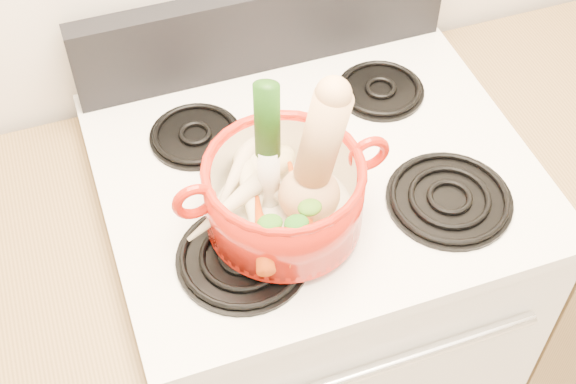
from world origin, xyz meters
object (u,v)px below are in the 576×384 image
object	(u,v)px
dutch_oven	(284,195)
squash	(310,160)
leek	(268,145)
stove_body	(310,308)

from	to	relation	value
dutch_oven	squash	bearing A→B (deg)	-27.47
dutch_oven	squash	distance (m)	0.10
dutch_oven	leek	world-z (taller)	leek
squash	leek	distance (m)	0.07
dutch_oven	leek	bearing A→B (deg)	116.42
stove_body	squash	xyz separation A→B (m)	(-0.06, -0.13, 0.66)
stove_body	dutch_oven	distance (m)	0.59
squash	dutch_oven	bearing A→B (deg)	169.23
stove_body	dutch_oven	bearing A→B (deg)	-131.54
dutch_oven	squash	xyz separation A→B (m)	(0.04, -0.02, 0.09)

